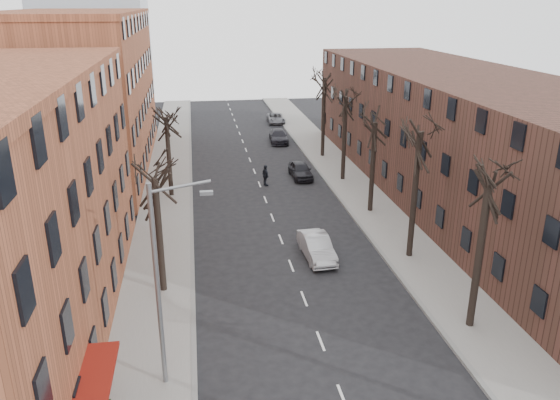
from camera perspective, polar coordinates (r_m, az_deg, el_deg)
name	(u,v)px	position (r m, az deg, el deg)	size (l,w,h in m)	color
sidewalk_left	(167,192)	(47.20, -11.70, 0.84)	(4.00, 90.00, 0.15)	gray
sidewalk_right	(350,183)	(48.99, 7.31, 1.82)	(4.00, 90.00, 0.15)	gray
building_left_far	(78,95)	(55.26, -20.32, 10.23)	(12.00, 28.00, 14.00)	brown
building_right	(467,138)	(46.17, 18.96, 6.11)	(12.00, 50.00, 10.00)	#482921
tree_right_b	(469,327)	(29.49, 19.15, -12.43)	(5.20, 5.20, 10.80)	black
tree_right_c	(409,257)	(35.77, 13.31, -5.83)	(5.20, 5.20, 11.60)	black
tree_right_d	(370,212)	(42.62, 9.37, -1.23)	(5.20, 5.20, 10.00)	black
tree_right_e	(343,180)	(49.82, 6.55, 2.07)	(5.20, 5.20, 10.80)	black
tree_right_f	(322,157)	(57.23, 4.45, 4.53)	(5.20, 5.20, 11.60)	black
tree_left_a	(164,292)	(31.63, -12.03, -9.34)	(5.20, 5.20, 9.50)	black
tree_left_b	(172,196)	(46.26, -11.24, 0.37)	(5.20, 5.20, 9.50)	black
streetlight	(161,279)	(22.20, -12.30, -8.06)	(2.45, 0.22, 9.03)	slate
silver_sedan	(317,247)	(34.52, 3.85, -4.91)	(1.57, 4.49, 1.48)	#A1A3A8
parked_car_near	(300,170)	(50.04, 2.15, 3.15)	(1.73, 4.31, 1.47)	black
parked_car_mid	(279,136)	(62.90, -0.15, 6.68)	(1.97, 4.85, 1.41)	black
parked_car_far	(276,118)	(73.09, -0.44, 8.53)	(2.12, 4.59, 1.28)	slate
pedestrian_crossing	(265,175)	(47.72, -1.53, 2.58)	(1.11, 0.46, 1.89)	black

